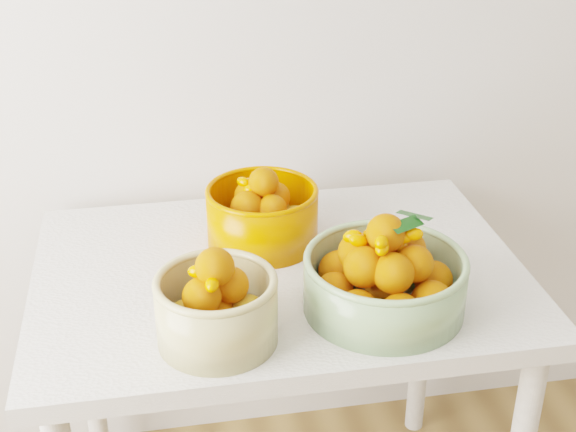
% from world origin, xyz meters
% --- Properties ---
extents(table, '(1.00, 0.70, 0.75)m').
position_xyz_m(table, '(-0.21, 1.60, 0.65)').
color(table, silver).
rests_on(table, ground).
extents(bowl_cream, '(0.26, 0.26, 0.19)m').
position_xyz_m(bowl_cream, '(-0.36, 1.38, 0.82)').
color(bowl_cream, tan).
rests_on(bowl_cream, table).
extents(bowl_green, '(0.38, 0.38, 0.20)m').
position_xyz_m(bowl_green, '(-0.04, 1.42, 0.82)').
color(bowl_green, '#85A772').
rests_on(bowl_green, table).
extents(bowl_orange, '(0.29, 0.29, 0.17)m').
position_xyz_m(bowl_orange, '(-0.22, 1.71, 0.82)').
color(bowl_orange, '#D45600').
rests_on(bowl_orange, table).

